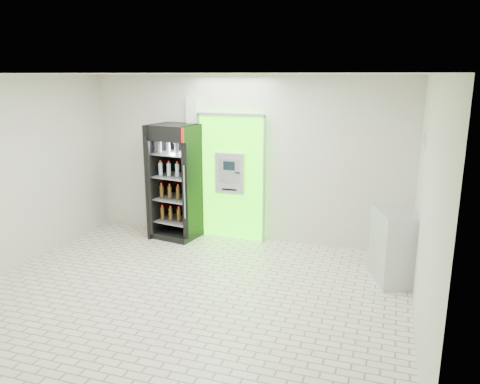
% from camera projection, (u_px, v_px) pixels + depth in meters
% --- Properties ---
extents(ground, '(6.00, 6.00, 0.00)m').
position_uv_depth(ground, '(189.00, 293.00, 6.60)').
color(ground, beige).
rests_on(ground, ground).
extents(room_shell, '(6.00, 6.00, 6.00)m').
position_uv_depth(room_shell, '(185.00, 164.00, 6.15)').
color(room_shell, beige).
rests_on(room_shell, ground).
extents(atm_assembly, '(1.30, 0.24, 2.33)m').
position_uv_depth(atm_assembly, '(232.00, 176.00, 8.60)').
color(atm_assembly, '#36F808').
rests_on(atm_assembly, ground).
extents(pillar, '(0.22, 0.11, 2.60)m').
position_uv_depth(pillar, '(194.00, 167.00, 8.84)').
color(pillar, silver).
rests_on(pillar, ground).
extents(beverage_cooler, '(0.90, 0.85, 2.12)m').
position_uv_depth(beverage_cooler, '(177.00, 184.00, 8.69)').
color(beverage_cooler, black).
rests_on(beverage_cooler, ground).
extents(steel_cabinet, '(0.79, 0.94, 1.08)m').
position_uv_depth(steel_cabinet, '(395.00, 246.00, 6.87)').
color(steel_cabinet, '#B4B7BD').
rests_on(steel_cabinet, ground).
extents(exit_sign, '(0.02, 0.22, 0.26)m').
position_uv_depth(exit_sign, '(425.00, 139.00, 6.45)').
color(exit_sign, white).
rests_on(exit_sign, room_shell).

